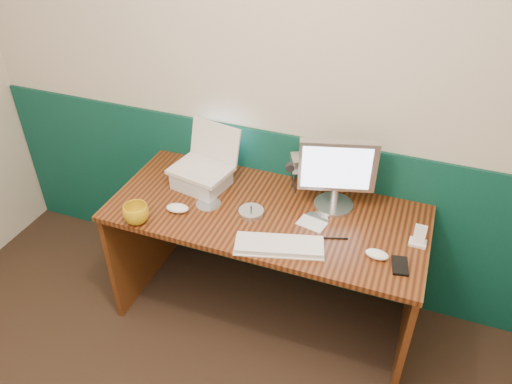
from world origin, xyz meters
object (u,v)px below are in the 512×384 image
at_px(mug, 136,214).
at_px(camcorder, 298,173).
at_px(desk, 266,265).
at_px(monitor, 337,176).
at_px(keyboard, 279,246).
at_px(laptop, 199,151).

height_order(mug, camcorder, camcorder).
xyz_separation_m(desk, camcorder, (0.09, 0.24, 0.48)).
xyz_separation_m(desk, monitor, (0.31, 0.16, 0.56)).
bearing_deg(mug, keyboard, 5.12).
bearing_deg(mug, camcorder, 39.75).
bearing_deg(monitor, mug, -167.44).
bearing_deg(monitor, keyboard, -127.25).
xyz_separation_m(laptop, mug, (-0.16, -0.39, -0.17)).
height_order(laptop, mug, laptop).
relative_size(monitor, mug, 3.01).
relative_size(laptop, keyboard, 0.75).
bearing_deg(mug, laptop, 67.51).
height_order(keyboard, mug, mug).
distance_m(monitor, camcorder, 0.25).
distance_m(monitor, mug, 1.00).
height_order(monitor, keyboard, monitor).
height_order(laptop, keyboard, laptop).
relative_size(mug, camcorder, 0.61).
bearing_deg(keyboard, camcorder, 81.67).
xyz_separation_m(monitor, keyboard, (-0.16, -0.40, -0.18)).
relative_size(keyboard, camcorder, 1.97).
distance_m(desk, keyboard, 0.48).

